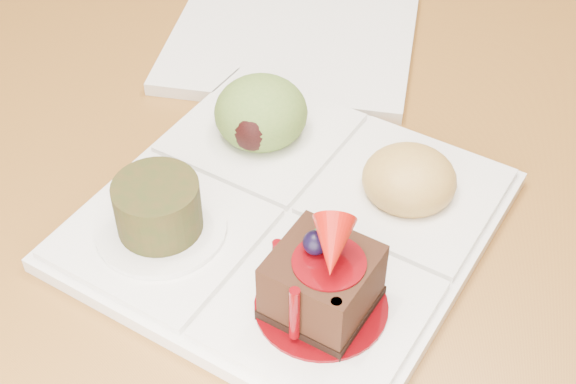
# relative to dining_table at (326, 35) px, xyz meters

# --- Properties ---
(ground) EXTENTS (6.00, 6.00, 0.00)m
(ground) POSITION_rel_dining_table_xyz_m (0.00, 0.00, -0.68)
(ground) COLOR #553718
(dining_table) EXTENTS (1.00, 1.80, 0.75)m
(dining_table) POSITION_rel_dining_table_xyz_m (0.00, 0.00, 0.00)
(dining_table) COLOR olive
(dining_table) RESTS_ON ground
(sampler_plate) EXTENTS (0.34, 0.34, 0.10)m
(sampler_plate) POSITION_rel_dining_table_xyz_m (0.05, -0.36, 0.09)
(sampler_plate) COLOR white
(sampler_plate) RESTS_ON dining_table
(second_plate) EXTENTS (0.24, 0.24, 0.01)m
(second_plate) POSITION_rel_dining_table_xyz_m (-0.01, -0.12, 0.07)
(second_plate) COLOR white
(second_plate) RESTS_ON dining_table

